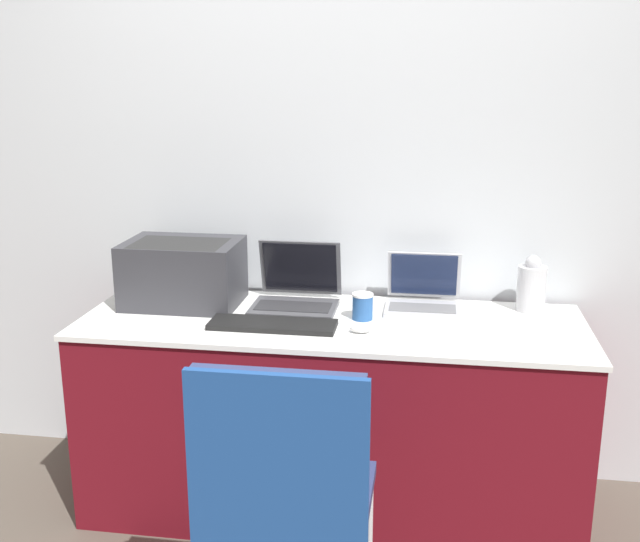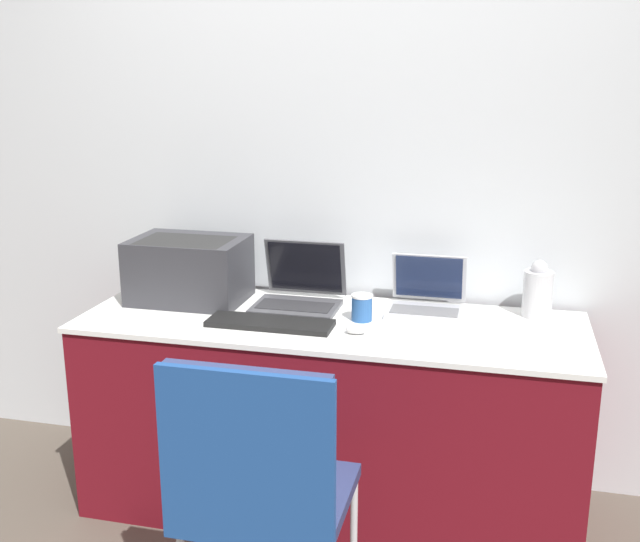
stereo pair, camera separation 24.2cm
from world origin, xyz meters
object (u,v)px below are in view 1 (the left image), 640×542
at_px(laptop_left, 296,293).
at_px(mouse, 360,329).
at_px(metal_pitcher, 531,286).
at_px(chair, 285,479).
at_px(external_keyboard, 273,325).
at_px(printer, 183,270).
at_px(laptop_right, 423,297).
at_px(coffee_cup, 363,306).

relative_size(laptop_left, mouse, 4.40).
xyz_separation_m(metal_pitcher, chair, (-0.77, -1.05, -0.29)).
distance_m(external_keyboard, mouse, 0.32).
height_order(printer, metal_pitcher, printer).
height_order(laptop_left, chair, laptop_left).
distance_m(laptop_right, mouse, 0.39).
xyz_separation_m(coffee_cup, chair, (-0.13, -0.85, -0.25)).
height_order(laptop_right, mouse, laptop_right).
bearing_deg(external_keyboard, chair, -75.41).
height_order(printer, chair, printer).
bearing_deg(external_keyboard, coffee_cup, 24.31).
distance_m(coffee_cup, chair, 0.89).
bearing_deg(laptop_left, laptop_right, 5.43).
height_order(laptop_left, laptop_right, laptop_left).
xyz_separation_m(laptop_left, mouse, (0.28, -0.28, -0.04)).
bearing_deg(laptop_left, chair, -81.56).
bearing_deg(metal_pitcher, chair, -126.26).
bearing_deg(coffee_cup, printer, 173.47).
relative_size(printer, metal_pitcher, 2.02).
relative_size(laptop_right, coffee_cup, 2.91).
bearing_deg(chair, external_keyboard, 104.59).
distance_m(printer, laptop_right, 0.96).
height_order(laptop_right, metal_pitcher, metal_pitcher).
xyz_separation_m(printer, laptop_right, (0.95, 0.09, -0.09)).
height_order(laptop_right, coffee_cup, laptop_right).
bearing_deg(mouse, metal_pitcher, 29.67).
bearing_deg(laptop_left, printer, -175.10).
height_order(printer, external_keyboard, printer).
bearing_deg(laptop_right, printer, -174.82).
distance_m(laptop_right, chair, 1.10).
height_order(laptop_left, coffee_cup, laptop_left).
relative_size(laptop_left, metal_pitcher, 1.49).
bearing_deg(chair, laptop_left, 98.44).
height_order(external_keyboard, metal_pitcher, metal_pitcher).
bearing_deg(laptop_right, mouse, -123.71).
xyz_separation_m(laptop_right, coffee_cup, (-0.22, -0.17, 0.00)).
distance_m(metal_pitcher, chair, 1.34).
bearing_deg(laptop_right, chair, -109.30).
bearing_deg(metal_pitcher, external_keyboard, -159.93).
distance_m(laptop_left, coffee_cup, 0.30).
bearing_deg(coffee_cup, chair, -98.92).
relative_size(laptop_left, coffee_cup, 3.31).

